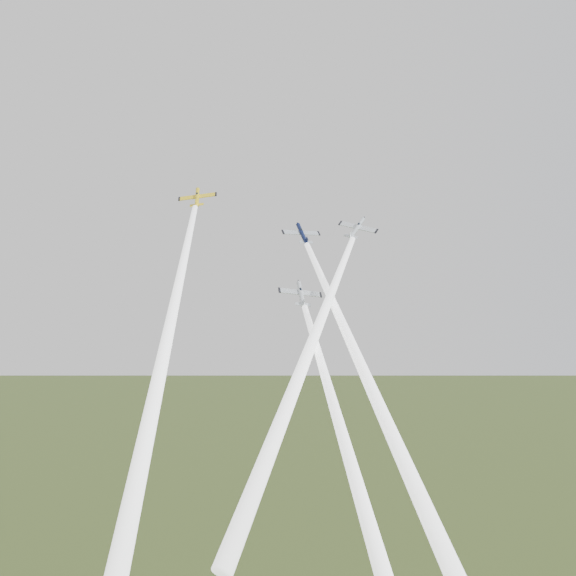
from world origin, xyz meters
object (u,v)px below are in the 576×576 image
at_px(plane_yellow, 197,197).
at_px(plane_silver_low, 301,294).
at_px(plane_navy, 302,234).
at_px(plane_silver_right, 357,228).

relative_size(plane_yellow, plane_silver_low, 0.97).
bearing_deg(plane_navy, plane_silver_low, -112.12).
bearing_deg(plane_silver_right, plane_yellow, -164.97).
height_order(plane_yellow, plane_silver_low, plane_yellow).
bearing_deg(plane_silver_right, plane_navy, -168.60).
relative_size(plane_navy, plane_silver_low, 0.98).
relative_size(plane_navy, plane_silver_right, 1.00).
distance_m(plane_yellow, plane_navy, 20.56).
height_order(plane_navy, plane_silver_right, plane_silver_right).
bearing_deg(plane_yellow, plane_silver_right, -7.11).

